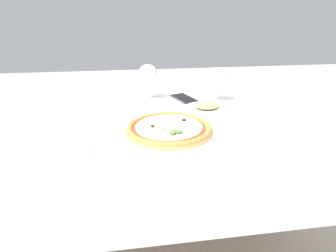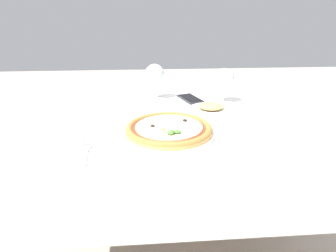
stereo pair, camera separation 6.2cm
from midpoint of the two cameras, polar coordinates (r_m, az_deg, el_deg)
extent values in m
cube|color=brown|center=(1.00, -2.17, -1.45)|extent=(1.21, 0.97, 0.04)
cube|color=white|center=(0.99, -2.19, -0.34)|extent=(1.31, 1.07, 0.01)
cylinder|color=brown|center=(1.60, -23.87, -8.54)|extent=(0.06, 0.06, 0.70)
cylinder|color=brown|center=(1.67, 15.38, -6.09)|extent=(0.06, 0.06, 0.70)
cylinder|color=white|center=(0.93, -1.90, -1.45)|extent=(0.30, 0.30, 0.01)
cylinder|color=tan|center=(0.92, -1.91, -0.83)|extent=(0.28, 0.28, 0.01)
torus|color=#B27538|center=(0.92, -1.91, -0.49)|extent=(0.28, 0.28, 0.02)
cylinder|color=#BC381E|center=(0.92, -1.91, -0.40)|extent=(0.24, 0.24, 0.00)
cylinder|color=beige|center=(0.92, -1.92, -0.17)|extent=(0.22, 0.22, 0.00)
ellipsoid|color=#4C7A33|center=(0.87, -0.97, -1.08)|extent=(0.02, 0.02, 0.01)
ellipsoid|color=#2D2319|center=(0.91, -5.10, -0.02)|extent=(0.01, 0.01, 0.01)
ellipsoid|color=#4C7A33|center=(0.86, 0.15, -1.15)|extent=(0.02, 0.02, 0.01)
ellipsoid|color=#BC9342|center=(0.89, -2.78, -0.71)|extent=(0.01, 0.01, 0.01)
ellipsoid|color=#4C7A33|center=(0.86, -1.09, -1.40)|extent=(0.02, 0.02, 0.01)
ellipsoid|color=#2D2319|center=(0.96, 1.42, 1.25)|extent=(0.02, 0.02, 0.01)
cube|color=silver|center=(0.80, -18.15, -6.90)|extent=(0.03, 0.11, 0.00)
cube|color=silver|center=(0.86, -18.01, -4.95)|extent=(0.03, 0.02, 0.00)
cube|color=silver|center=(0.88, -18.73, -4.18)|extent=(0.01, 0.05, 0.00)
cube|color=silver|center=(0.88, -18.21, -4.13)|extent=(0.01, 0.05, 0.00)
cube|color=silver|center=(0.88, -17.70, -4.08)|extent=(0.01, 0.05, 0.00)
cube|color=silver|center=(0.88, -17.18, -4.03)|extent=(0.01, 0.05, 0.00)
cylinder|color=silver|center=(1.30, 8.40, 5.14)|extent=(0.07, 0.07, 0.00)
cylinder|color=silver|center=(1.29, 8.49, 6.70)|extent=(0.01, 0.01, 0.07)
sphere|color=silver|center=(1.27, 8.67, 9.76)|extent=(0.08, 0.08, 0.08)
cylinder|color=silver|center=(1.32, -5.31, 5.61)|extent=(0.07, 0.07, 0.00)
cylinder|color=silver|center=(1.31, -5.37, 7.29)|extent=(0.01, 0.01, 0.08)
sphere|color=silver|center=(1.30, -5.49, 10.50)|extent=(0.09, 0.09, 0.09)
cube|color=#232328|center=(1.31, 1.86, 5.62)|extent=(0.11, 0.16, 0.01)
cube|color=black|center=(1.31, 1.86, 5.86)|extent=(0.10, 0.14, 0.00)
cylinder|color=white|center=(1.17, 6.20, 3.48)|extent=(0.18, 0.18, 0.01)
ellipsoid|color=tan|center=(1.17, 6.24, 4.23)|extent=(0.10, 0.10, 0.02)
cube|color=silver|center=(1.11, 18.33, 1.51)|extent=(0.18, 0.15, 0.01)
camera|label=1|loc=(0.03, -91.92, -0.78)|focal=30.00mm
camera|label=2|loc=(0.03, 88.08, 0.78)|focal=30.00mm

